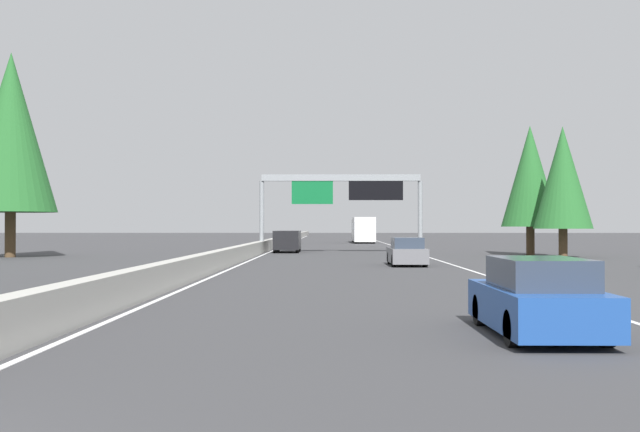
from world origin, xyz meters
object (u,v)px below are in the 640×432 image
Objects in this scene: sign_gantry_overhead at (343,190)px; bus_far_center at (363,229)px; conifer_left_near at (11,132)px; sedan_far_right at (538,299)px; conifer_right_mid at (530,176)px; minivan_near_center at (287,240)px; conifer_right_near at (563,178)px; sedan_mid_right at (407,252)px.

bus_far_center is (34.73, -3.05, -3.11)m from sign_gantry_overhead.
sign_gantry_overhead is 24.17m from conifer_left_near.
conifer_left_near is (35.22, 25.05, 7.57)m from sedan_far_right.
bus_far_center is at bearing 14.22° from conifer_right_mid.
bus_far_center is 0.85× the size of conifer_left_near.
sedan_far_right is 0.48× the size of conifer_right_mid.
conifer_right_mid is at bearing -111.18° from sign_gantry_overhead.
conifer_right_mid is (-39.83, -10.10, 3.86)m from bus_far_center.
sedan_far_right is 0.88× the size of minivan_near_center.
conifer_right_mid is (-5.63, -17.51, 4.63)m from minivan_near_center.
bus_far_center is 1.25× the size of conifer_right_mid.
conifer_right_near is at bearing -165.55° from conifer_right_mid.
conifer_left_near reaches higher than minivan_near_center.
sign_gantry_overhead is 35.01m from bus_far_center.
bus_far_center is at bearing -12.23° from minivan_near_center.
conifer_right_near reaches higher than sedan_far_right.
bus_far_center is at bearing -29.87° from conifer_left_near.
bus_far_center is at bearing -5.01° from sign_gantry_overhead.
minivan_near_center is at bearing 62.40° from conifer_right_near.
conifer_right_near is at bearing -90.11° from conifer_left_near.
conifer_right_near is 36.45m from conifer_left_near.
conifer_left_near is (-4.00, 35.27, 2.68)m from conifer_right_mid.
conifer_left_near reaches higher than sedan_far_right.
sign_gantry_overhead is at bearing 174.99° from bus_far_center.
conifer_right_near is (-9.70, -18.56, 4.27)m from minivan_near_center.
sedan_mid_right is 15.61m from conifer_right_near.
conifer_right_near is (-43.90, -11.15, 3.50)m from bus_far_center.
conifer_right_mid reaches higher than minivan_near_center.
minivan_near_center is at bearing 9.23° from sedan_far_right.
sign_gantry_overhead is 1.38× the size of conifer_right_mid.
conifer_left_near is at bearing 118.47° from minivan_near_center.
conifer_right_near reaches higher than minivan_near_center.
minivan_near_center is at bearing -61.53° from conifer_left_near.
sedan_far_right and sedan_mid_right have the same top height.
conifer_right_mid reaches higher than conifer_right_near.
bus_far_center is at bearing -0.09° from sedan_far_right.
conifer_left_near is (0.07, 36.32, 3.04)m from conifer_right_near.
minivan_near_center is at bearing 82.97° from sign_gantry_overhead.
conifer_right_mid is 0.68× the size of conifer_left_near.
conifer_right_mid is (13.98, -10.13, 4.90)m from sedan_mid_right.
conifer_left_near reaches higher than conifer_right_near.
sedan_mid_right is at bearing -111.64° from conifer_left_near.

